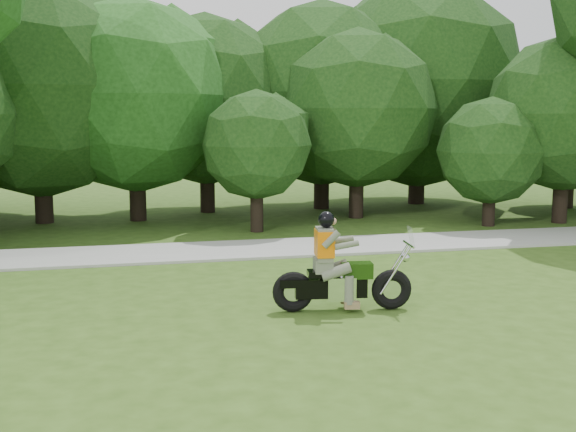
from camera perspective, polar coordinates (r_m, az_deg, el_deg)
name	(u,v)px	position (r m, az deg, el deg)	size (l,w,h in m)	color
ground	(504,358)	(9.85, 16.69, -10.73)	(100.00, 100.00, 0.00)	#314F16
walkway	(329,246)	(17.02, 3.26, -2.37)	(60.00, 2.20, 0.06)	#969691
tree_line	(220,97)	(22.62, -5.41, 9.38)	(40.59, 12.29, 7.70)	black
chopper_motorcycle	(336,274)	(11.49, 3.81, -4.63)	(2.25, 0.70, 1.61)	black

